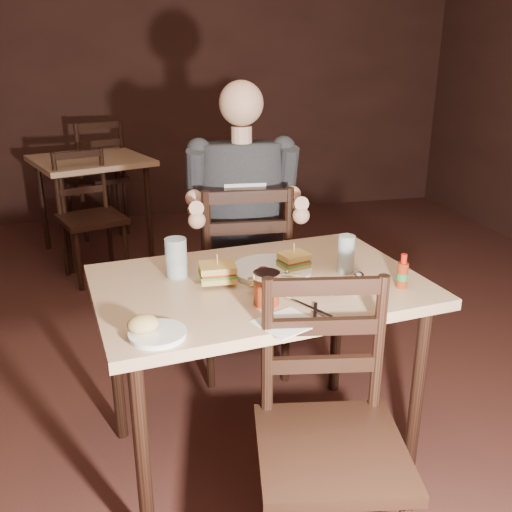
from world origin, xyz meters
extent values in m
plane|color=#321612|center=(0.00, 0.00, 0.00)|extent=(7.00, 7.00, 0.00)
plane|color=#3D221C|center=(0.00, 3.50, 1.40)|extent=(6.00, 0.00, 6.00)
cube|color=tan|center=(0.21, -0.16, 0.75)|extent=(1.26, 0.92, 0.04)
cylinder|color=black|center=(-0.26, -0.54, 0.36)|extent=(0.05, 0.05, 0.73)
cylinder|color=black|center=(-0.34, 0.08, 0.36)|extent=(0.05, 0.05, 0.73)
cylinder|color=black|center=(0.75, -0.41, 0.36)|extent=(0.05, 0.05, 0.73)
cylinder|color=black|center=(0.68, 0.21, 0.36)|extent=(0.05, 0.05, 0.73)
cube|color=tan|center=(-0.48, 2.50, 0.75)|extent=(1.02, 1.02, 0.04)
cylinder|color=black|center=(-0.67, 2.09, 0.36)|extent=(0.04, 0.04, 0.73)
cylinder|color=black|center=(-0.88, 2.69, 0.36)|extent=(0.04, 0.04, 0.73)
cylinder|color=black|center=(-0.07, 2.31, 0.36)|extent=(0.04, 0.04, 0.73)
cylinder|color=black|center=(-0.28, 2.91, 0.36)|extent=(0.04, 0.04, 0.73)
cylinder|color=white|center=(0.27, -0.10, 0.78)|extent=(0.33, 0.33, 0.02)
ellipsoid|color=maroon|center=(0.24, -0.10, 0.79)|extent=(0.05, 0.05, 0.01)
cylinder|color=silver|center=(-0.08, -0.05, 0.84)|extent=(0.09, 0.09, 0.15)
cylinder|color=silver|center=(0.55, -0.15, 0.84)|extent=(0.07, 0.07, 0.14)
cube|color=white|center=(0.21, -0.51, 0.77)|extent=(0.22, 0.21, 0.00)
cube|color=silver|center=(0.31, -0.42, 0.78)|extent=(0.11, 0.20, 0.01)
cube|color=silver|center=(0.32, -0.47, 0.78)|extent=(0.06, 0.14, 0.00)
cylinder|color=white|center=(-0.19, -0.51, 0.78)|extent=(0.19, 0.19, 0.01)
ellipsoid|color=tan|center=(-0.23, -0.49, 0.81)|extent=(0.10, 0.09, 0.06)
camera|label=1|loc=(-0.25, -2.03, 1.58)|focal=40.00mm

